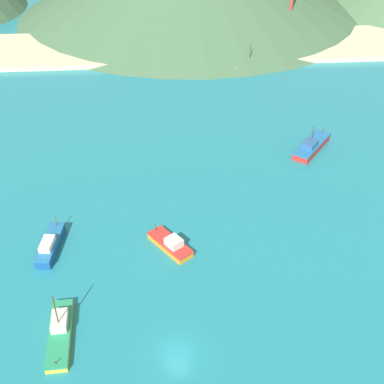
% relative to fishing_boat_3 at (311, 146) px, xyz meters
% --- Properties ---
extents(ground, '(260.00, 280.00, 0.50)m').
position_rel_fishing_boat_3_xyz_m(ground, '(-26.73, -12.45, -1.08)').
color(ground, teal).
extents(fishing_boat_3, '(9.11, 10.39, 5.15)m').
position_rel_fishing_boat_3_xyz_m(fishing_boat_3, '(0.00, 0.00, 0.00)').
color(fishing_boat_3, red).
rests_on(fishing_boat_3, ground).
extents(fishing_boat_4, '(2.99, 9.93, 6.17)m').
position_rel_fishing_boat_3_xyz_m(fishing_boat_4, '(-40.13, -38.82, -0.17)').
color(fishing_boat_4, gold).
rests_on(fishing_boat_4, ground).
extents(fishing_boat_5, '(6.45, 7.50, 2.15)m').
position_rel_fishing_boat_3_xyz_m(fishing_boat_5, '(-26.76, -24.78, -0.11)').
color(fishing_boat_5, orange).
rests_on(fishing_boat_5, ground).
extents(fishing_boat_8, '(8.66, 6.02, 5.94)m').
position_rel_fishing_boat_3_xyz_m(fishing_boat_8, '(-5.07, 39.67, 0.03)').
color(fishing_boat_8, red).
rests_on(fishing_boat_8, ground).
extents(fishing_boat_10, '(3.11, 8.47, 3.08)m').
position_rel_fishing_boat_3_xyz_m(fishing_boat_10, '(-43.46, -23.89, 0.08)').
color(fishing_boat_10, '#14478C').
rests_on(fishing_boat_10, ground).
extents(beach_strip, '(247.00, 25.15, 1.20)m').
position_rel_fishing_boat_3_xyz_m(beach_strip, '(-26.73, 54.23, -0.23)').
color(beach_strip, beige).
rests_on(beach_strip, ground).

